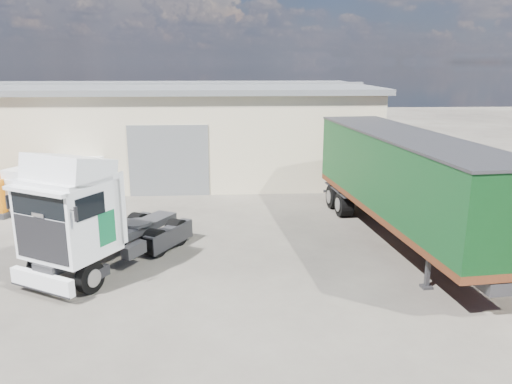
{
  "coord_description": "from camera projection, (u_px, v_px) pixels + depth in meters",
  "views": [
    {
      "loc": [
        0.92,
        -14.84,
        6.59
      ],
      "look_at": [
        1.98,
        3.0,
        1.94
      ],
      "focal_mm": 35.0,
      "sensor_mm": 36.0,
      "label": 1
    }
  ],
  "objects": [
    {
      "name": "box_trailer",
      "position": [
        403.0,
        177.0,
        18.37
      ],
      "size": [
        3.81,
        12.53,
        4.1
      ],
      "rotation": [
        0.0,
        0.0,
        0.1
      ],
      "color": "#2D2D30",
      "rests_on": "ground"
    },
    {
      "name": "brick_boundary_wall",
      "position": [
        466.0,
        187.0,
        22.08
      ],
      "size": [
        0.35,
        26.0,
        2.5
      ],
      "primitive_type": "cube",
      "color": "maroon",
      "rests_on": "ground"
    },
    {
      "name": "tractor_unit",
      "position": [
        89.0,
        222.0,
        15.69
      ],
      "size": [
        4.96,
        6.31,
        4.08
      ],
      "rotation": [
        0.0,
        0.0,
        -0.52
      ],
      "color": "black",
      "rests_on": "ground"
    },
    {
      "name": "ground",
      "position": [
        200.0,
        275.0,
        15.94
      ],
      "size": [
        120.0,
        120.0,
        0.0
      ],
      "primitive_type": "plane",
      "color": "black",
      "rests_on": "ground"
    },
    {
      "name": "warehouse",
      "position": [
        113.0,
        129.0,
        30.38
      ],
      "size": [
        30.6,
        12.6,
        5.42
      ],
      "color": "beige",
      "rests_on": "ground"
    },
    {
      "name": "panel_van",
      "position": [
        59.0,
        183.0,
        23.48
      ],
      "size": [
        3.94,
        5.48,
        2.08
      ],
      "rotation": [
        0.0,
        0.0,
        -0.42
      ],
      "color": "black",
      "rests_on": "ground"
    }
  ]
}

